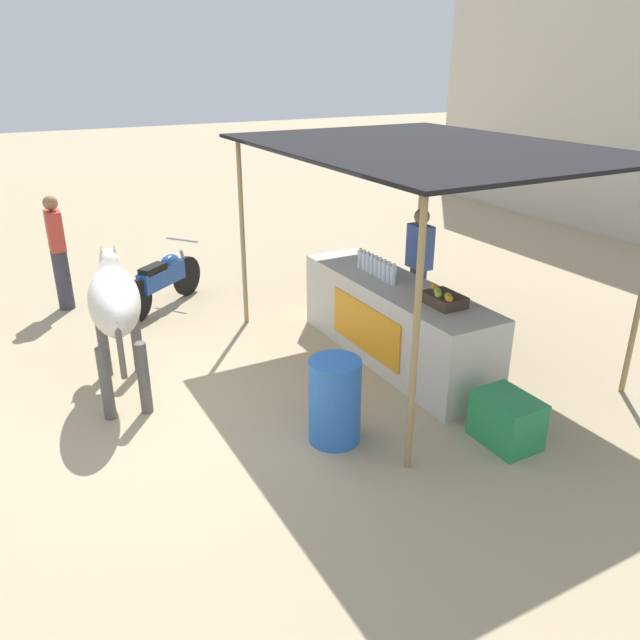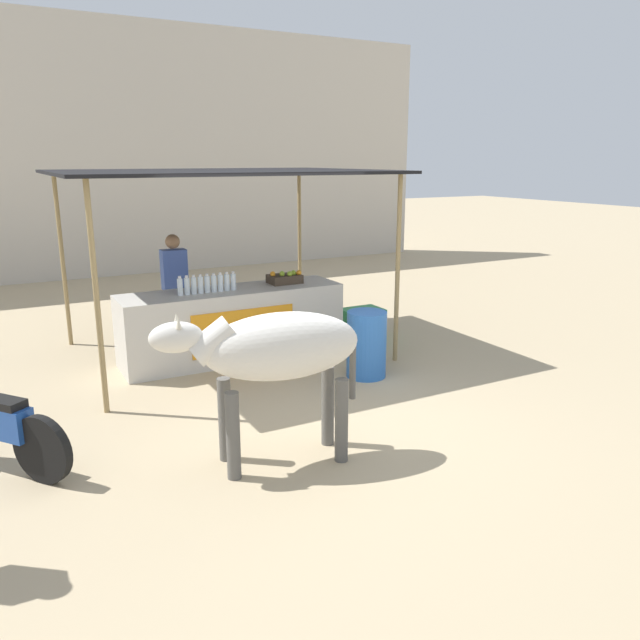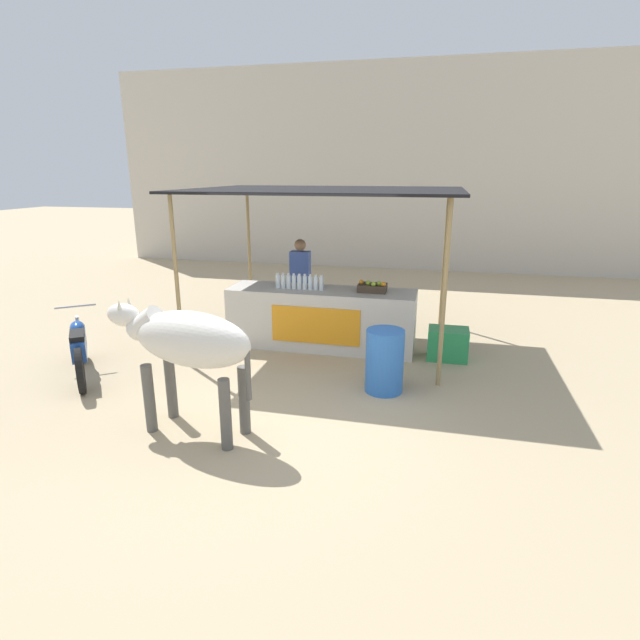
% 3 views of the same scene
% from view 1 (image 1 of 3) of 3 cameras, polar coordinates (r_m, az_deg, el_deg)
% --- Properties ---
extents(ground_plane, '(60.00, 60.00, 0.00)m').
position_cam_1_polar(ground_plane, '(6.79, -8.97, -7.32)').
color(ground_plane, tan).
extents(stall_counter, '(3.00, 0.82, 0.96)m').
position_cam_1_polar(stall_counter, '(7.48, 6.77, -0.13)').
color(stall_counter, beige).
rests_on(stall_counter, ground).
extents(stall_awning, '(4.20, 3.20, 2.51)m').
position_cam_1_polar(stall_awning, '(7.15, 9.56, 14.75)').
color(stall_awning, black).
rests_on(stall_awning, ground).
extents(water_bottle_row, '(0.79, 0.07, 0.25)m').
position_cam_1_polar(water_bottle_row, '(7.52, 5.16, 4.89)').
color(water_bottle_row, silver).
rests_on(water_bottle_row, stall_counter).
extents(fruit_crate, '(0.44, 0.32, 0.18)m').
position_cam_1_polar(fruit_crate, '(6.72, 11.25, 1.90)').
color(fruit_crate, '#3F3326').
rests_on(fruit_crate, stall_counter).
extents(vendor_behind_counter, '(0.34, 0.22, 1.65)m').
position_cam_1_polar(vendor_behind_counter, '(8.20, 9.00, 4.56)').
color(vendor_behind_counter, '#383842').
rests_on(vendor_behind_counter, ground).
extents(cooler_box, '(0.60, 0.44, 0.48)m').
position_cam_1_polar(cooler_box, '(6.18, 16.70, -8.74)').
color(cooler_box, '#268C4C').
rests_on(cooler_box, ground).
extents(water_barrel, '(0.49, 0.49, 0.83)m').
position_cam_1_polar(water_barrel, '(5.88, 1.35, -7.39)').
color(water_barrel, blue).
rests_on(water_barrel, ground).
extents(cow, '(1.85, 0.74, 1.44)m').
position_cam_1_polar(cow, '(6.83, -18.27, 1.55)').
color(cow, silver).
rests_on(cow, ground).
extents(motorcycle_parked, '(1.17, 1.47, 0.90)m').
position_cam_1_polar(motorcycle_parked, '(9.32, -14.17, 3.64)').
color(motorcycle_parked, black).
rests_on(motorcycle_parked, ground).
extents(passerby_on_street, '(0.34, 0.22, 1.65)m').
position_cam_1_polar(passerby_on_street, '(9.60, -22.80, 5.73)').
color(passerby_on_street, '#383842').
rests_on(passerby_on_street, ground).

